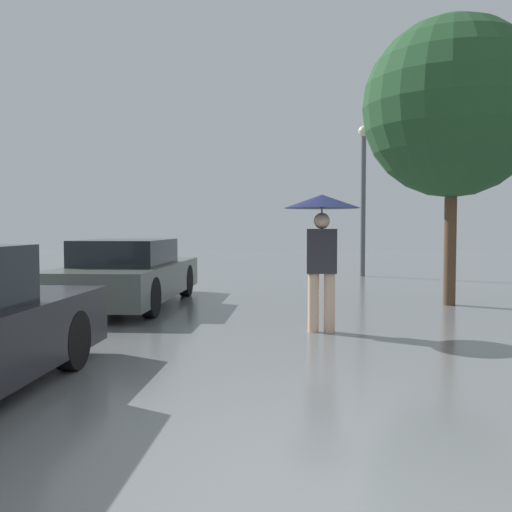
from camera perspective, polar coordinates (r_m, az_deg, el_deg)
ground_plane at (r=3.17m, az=9.65°, el=-22.75°), size 60.00×60.00×0.00m
pedestrian at (r=7.44m, az=6.60°, el=3.20°), size 0.99×0.99×1.79m
parked_car_farthest at (r=10.21m, az=-12.55°, el=-1.78°), size 1.62×4.42×1.16m
tree at (r=10.73m, az=19.05°, el=13.80°), size 3.10×3.10×4.98m
street_lamp at (r=16.21m, az=10.68°, el=7.04°), size 0.31×0.31×4.17m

